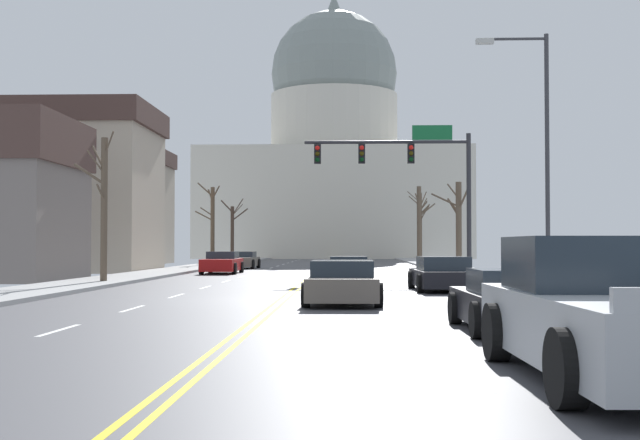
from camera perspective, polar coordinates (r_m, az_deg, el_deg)
The scene contains 20 objects.
ground at distance 23.88m, azimuth -2.63°, elevation -5.54°, with size 20.00×180.00×0.20m.
signal_gantry at distance 39.25m, azimuth 6.28°, elevation 3.69°, with size 7.91×0.41×7.16m.
street_lamp_right at distance 26.94m, azimuth 14.90°, elevation 5.46°, with size 2.29×0.24×8.16m.
capitol_building at distance 103.26m, azimuth 0.99°, elevation 4.29°, with size 32.39×20.12×33.46m.
sedan_near_00 at distance 34.70m, azimuth 1.96°, elevation -3.49°, with size 2.03×4.54×1.12m.
sedan_near_01 at distance 29.08m, azimuth 8.48°, elevation -3.76°, with size 2.16×4.69×1.20m.
sedan_near_02 at distance 22.38m, azimuth 1.57°, elevation -4.40°, with size 2.10×4.59×1.18m.
sedan_near_03 at distance 15.72m, azimuth 13.40°, elevation -5.57°, with size 2.11×4.25×1.16m.
pickup_truck_near_04 at distance 10.43m, azimuth 19.04°, elevation -6.30°, with size 2.30×5.61×1.71m.
sedan_oncoming_00 at distance 46.27m, azimuth -6.81°, elevation -2.99°, with size 2.02×4.63×1.23m.
sedan_oncoming_01 at distance 56.01m, azimuth -5.40°, elevation -2.82°, with size 2.13×4.32×1.15m.
flank_building_00 at distance 72.48m, azimuth -14.67°, elevation 0.90°, with size 10.82×7.31×9.64m.
flank_building_01 at distance 52.31m, azimuth -18.55°, elevation 2.10°, with size 13.28×8.40×9.95m.
bare_tree_00 at distance 70.25m, azimuth 6.92°, elevation -0.20°, with size 1.73×1.12×6.45m.
bare_tree_01 at distance 71.18m, azimuth -6.09°, elevation -0.77°, with size 2.45×1.56×5.47m.
bare_tree_02 at distance 50.34m, azimuth 9.58°, elevation -0.15°, with size 2.27×2.32×5.28m.
bare_tree_03 at distance 62.84m, azimuth -7.51°, elevation -0.15°, with size 2.04×1.93×6.18m.
bare_tree_04 at distance 78.73m, azimuth 7.00°, elevation -0.26°, with size 2.19×2.51×6.58m.
bare_tree_05 at distance 34.51m, azimuth -14.83°, elevation 1.05°, with size 1.78×2.04×6.07m.
pedestrian_00 at distance 28.31m, azimuth 16.20°, elevation -2.73°, with size 0.35×0.34×1.69m.
Camera 1 is at (1.96, -23.75, 1.60)m, focal length 46.07 mm.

